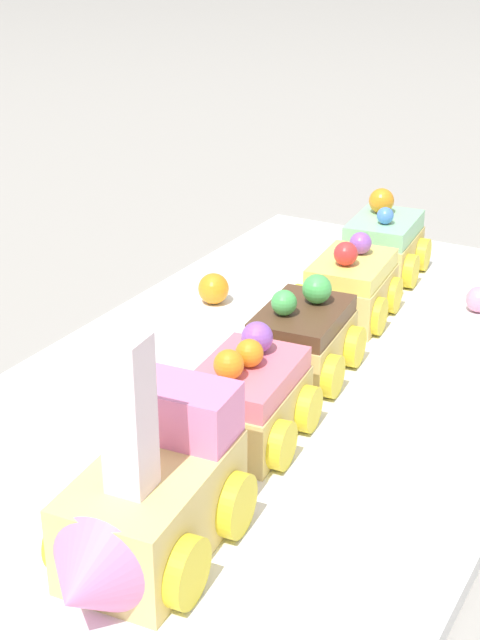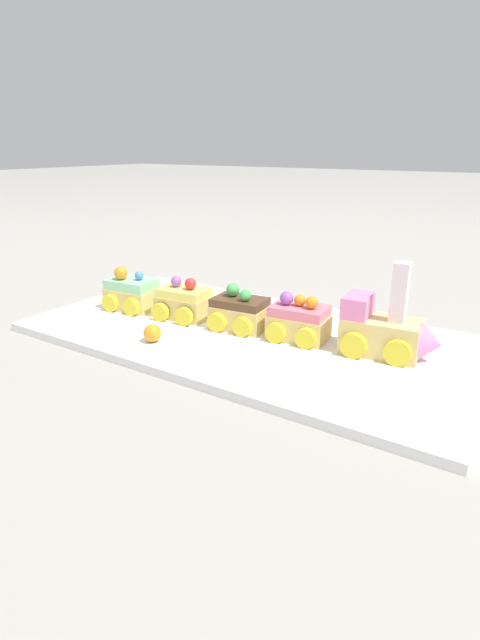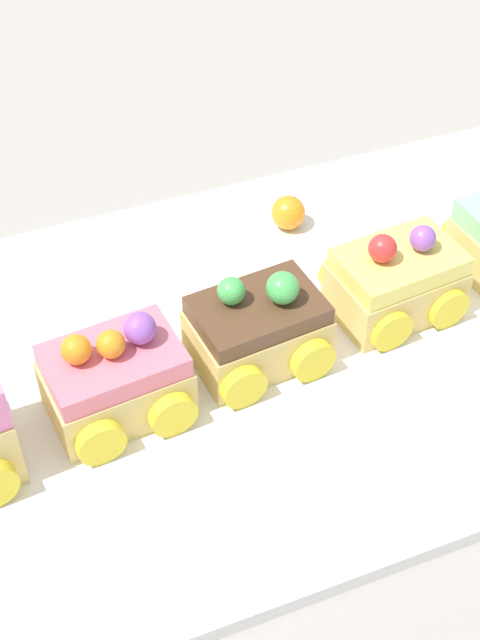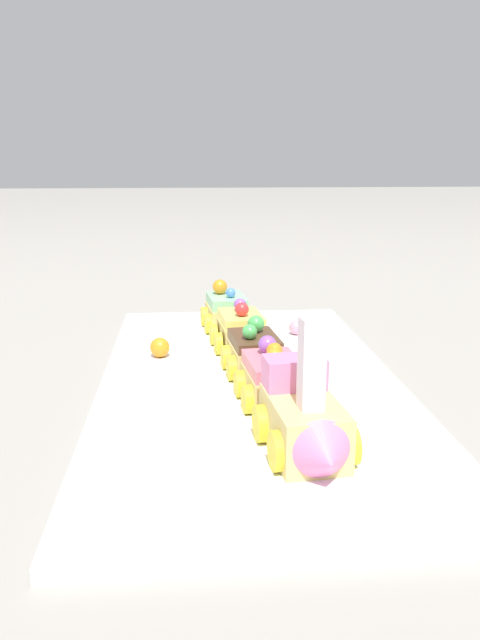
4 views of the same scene
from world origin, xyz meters
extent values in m
plane|color=gray|center=(0.00, 0.00, 0.00)|extent=(10.00, 10.00, 0.00)
cube|color=white|center=(0.00, 0.00, 0.01)|extent=(0.65, 0.34, 0.01)
cube|color=#E5C675|center=(0.18, 0.03, 0.04)|extent=(0.10, 0.07, 0.05)
cube|color=pink|center=(0.15, 0.02, 0.07)|extent=(0.04, 0.06, 0.03)
cone|color=pink|center=(0.24, 0.03, 0.04)|extent=(0.03, 0.05, 0.05)
cube|color=white|center=(0.20, 0.03, 0.07)|extent=(0.02, 0.02, 0.02)
cube|color=white|center=(0.20, 0.03, 0.09)|extent=(0.02, 0.02, 0.02)
cube|color=white|center=(0.20, 0.03, 0.11)|extent=(0.02, 0.02, 0.02)
cube|color=white|center=(0.20, 0.03, 0.13)|extent=(0.02, 0.02, 0.02)
cylinder|color=yellow|center=(0.21, 0.00, 0.03)|extent=(0.03, 0.01, 0.03)
cylinder|color=yellow|center=(0.21, 0.06, 0.03)|extent=(0.03, 0.01, 0.03)
cylinder|color=yellow|center=(0.16, -0.01, 0.03)|extent=(0.03, 0.01, 0.03)
cylinder|color=yellow|center=(0.15, 0.06, 0.03)|extent=(0.03, 0.01, 0.03)
cube|color=#E5C675|center=(0.07, 0.02, 0.03)|extent=(0.08, 0.06, 0.03)
cube|color=#E57084|center=(0.07, 0.02, 0.05)|extent=(0.08, 0.06, 0.01)
sphere|color=#9956C6|center=(0.05, 0.01, 0.07)|extent=(0.02, 0.02, 0.02)
sphere|color=orange|center=(0.07, 0.02, 0.07)|extent=(0.02, 0.02, 0.02)
sphere|color=orange|center=(0.09, 0.01, 0.07)|extent=(0.02, 0.02, 0.02)
cylinder|color=yellow|center=(0.10, -0.01, 0.03)|extent=(0.03, 0.01, 0.03)
cylinder|color=yellow|center=(0.09, 0.05, 0.03)|extent=(0.03, 0.01, 0.03)
cylinder|color=yellow|center=(0.05, -0.02, 0.03)|extent=(0.03, 0.01, 0.03)
cylinder|color=yellow|center=(0.05, 0.04, 0.03)|extent=(0.03, 0.01, 0.03)
cube|color=#E5C675|center=(-0.02, 0.01, 0.03)|extent=(0.08, 0.06, 0.03)
cube|color=brown|center=(-0.02, 0.01, 0.05)|extent=(0.08, 0.06, 0.01)
sphere|color=#4CBC56|center=(-0.04, 0.01, 0.07)|extent=(0.02, 0.02, 0.02)
sphere|color=#4CBC56|center=(-0.01, 0.00, 0.07)|extent=(0.02, 0.02, 0.02)
cylinder|color=yellow|center=(0.00, -0.02, 0.03)|extent=(0.03, 0.01, 0.03)
cylinder|color=yellow|center=(0.00, 0.04, 0.03)|extent=(0.03, 0.01, 0.03)
cylinder|color=yellow|center=(-0.04, -0.03, 0.03)|extent=(0.03, 0.01, 0.03)
cylinder|color=yellow|center=(-0.05, 0.04, 0.03)|extent=(0.03, 0.01, 0.03)
cube|color=#E5C675|center=(-0.12, 0.00, 0.03)|extent=(0.08, 0.06, 0.03)
cube|color=#EFE066|center=(-0.12, 0.00, 0.05)|extent=(0.08, 0.06, 0.01)
sphere|color=#9956C6|center=(-0.14, 0.00, 0.07)|extent=(0.02, 0.02, 0.02)
sphere|color=red|center=(-0.11, 0.00, 0.07)|extent=(0.02, 0.02, 0.02)
cylinder|color=yellow|center=(-0.10, -0.03, 0.03)|extent=(0.03, 0.01, 0.03)
cylinder|color=yellow|center=(-0.10, 0.03, 0.03)|extent=(0.03, 0.01, 0.03)
cylinder|color=yellow|center=(-0.14, -0.04, 0.03)|extent=(0.03, 0.01, 0.03)
cylinder|color=yellow|center=(-0.15, 0.03, 0.03)|extent=(0.03, 0.01, 0.03)
cube|color=#E5C675|center=(-0.22, -0.01, 0.03)|extent=(0.08, 0.06, 0.03)
cube|color=#93DBA3|center=(-0.22, -0.01, 0.05)|extent=(0.08, 0.06, 0.02)
sphere|color=orange|center=(-0.24, -0.02, 0.07)|extent=(0.02, 0.02, 0.02)
sphere|color=#4C84E0|center=(-0.21, -0.01, 0.07)|extent=(0.02, 0.02, 0.01)
cylinder|color=yellow|center=(-0.20, -0.04, 0.03)|extent=(0.03, 0.01, 0.03)
cylinder|color=yellow|center=(-0.20, 0.02, 0.03)|extent=(0.03, 0.01, 0.03)
cylinder|color=yellow|center=(-0.24, -0.05, 0.03)|extent=(0.03, 0.01, 0.03)
cylinder|color=yellow|center=(-0.25, 0.02, 0.03)|extent=(0.03, 0.01, 0.03)
sphere|color=pink|center=(-0.18, 0.08, 0.02)|extent=(0.02, 0.02, 0.02)
sphere|color=orange|center=(-0.09, -0.11, 0.02)|extent=(0.03, 0.03, 0.03)
camera|label=1|loc=(0.47, 0.24, 0.30)|focal=50.00mm
camera|label=2|loc=(0.36, -0.58, 0.27)|focal=28.00mm
camera|label=3|loc=(0.13, 0.36, 0.42)|focal=50.00mm
camera|label=4|loc=(0.67, -0.07, 0.26)|focal=35.00mm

